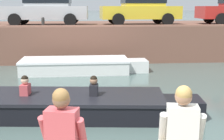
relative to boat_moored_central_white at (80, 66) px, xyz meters
The scene contains 10 objects.
ground_plane 3.58m from the boat_moored_central_white, 79.12° to the right, with size 400.00×400.00×0.00m, color #4C605B.
far_quay_wall 4.80m from the boat_moored_central_white, 81.87° to the left, with size 60.00×6.00×1.74m, color brown.
far_wall_coping 2.47m from the boat_moored_central_white, 69.88° to the left, with size 60.00×0.24×0.08m, color #925F4C.
boat_moored_central_white is the anchor object (origin of this frame).
motorboat_passing 5.20m from the boat_moored_central_white, 90.79° to the right, with size 5.97×2.09×1.02m.
car_left_inner_silver 4.45m from the boat_moored_central_white, 116.15° to the left, with size 4.29×2.08×1.54m.
car_centre_yellow 5.15m from the boat_moored_central_white, 48.03° to the left, with size 4.03×2.11×1.54m.
mooring_bollard_mid 3.10m from the boat_moored_central_white, 130.49° to the left, with size 0.15×0.15×0.45m.
person_seated_left 9.26m from the boat_moored_central_white, 90.20° to the right, with size 0.58×0.60×0.96m.
person_seated_right 9.35m from the boat_moored_central_white, 81.61° to the right, with size 0.57×0.58×0.96m.
Camera 1 is at (-0.44, -3.88, 2.66)m, focal length 50.00 mm.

